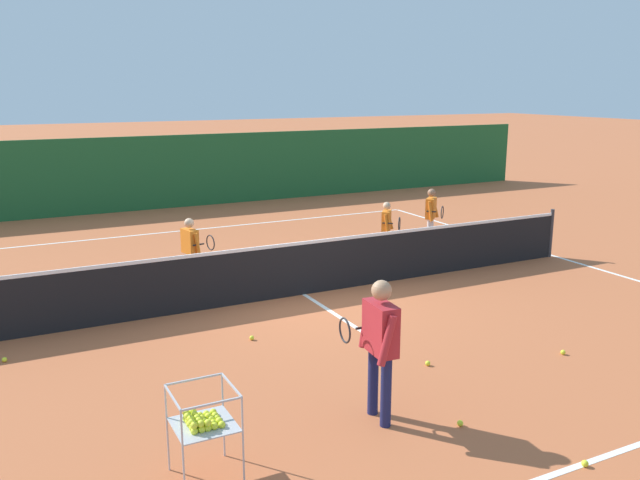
{
  "coord_description": "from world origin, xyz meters",
  "views": [
    {
      "loc": [
        -4.83,
        -10.18,
        3.63
      ],
      "look_at": [
        -0.06,
        -0.75,
        1.16
      ],
      "focal_mm": 37.12,
      "sensor_mm": 36.0,
      "label": 1
    }
  ],
  "objects_px": {
    "student_1": "(387,224)",
    "tennis_ball_1": "(428,363)",
    "student_0": "(191,246)",
    "ball_cart": "(202,421)",
    "student_2": "(431,212)",
    "tennis_ball_8": "(460,423)",
    "tennis_ball_4": "(563,352)",
    "tennis_ball_3": "(252,338)",
    "tennis_ball_5": "(585,464)",
    "instructor": "(379,338)",
    "tennis_ball_9": "(4,360)",
    "tennis_net": "(304,267)"
  },
  "relations": [
    {
      "from": "tennis_net",
      "to": "tennis_ball_1",
      "type": "relative_size",
      "value": 175.33
    },
    {
      "from": "student_1",
      "to": "tennis_ball_4",
      "type": "height_order",
      "value": "student_1"
    },
    {
      "from": "instructor",
      "to": "tennis_ball_1",
      "type": "xyz_separation_m",
      "value": [
        1.36,
        0.94,
        -0.94
      ]
    },
    {
      "from": "student_2",
      "to": "tennis_ball_3",
      "type": "relative_size",
      "value": 19.79
    },
    {
      "from": "student_2",
      "to": "tennis_ball_8",
      "type": "height_order",
      "value": "student_2"
    },
    {
      "from": "student_1",
      "to": "tennis_ball_1",
      "type": "relative_size",
      "value": 17.89
    },
    {
      "from": "instructor",
      "to": "tennis_ball_3",
      "type": "relative_size",
      "value": 23.78
    },
    {
      "from": "tennis_ball_4",
      "to": "tennis_ball_8",
      "type": "height_order",
      "value": "same"
    },
    {
      "from": "instructor",
      "to": "ball_cart",
      "type": "relative_size",
      "value": 1.8
    },
    {
      "from": "student_0",
      "to": "tennis_ball_9",
      "type": "distance_m",
      "value": 3.99
    },
    {
      "from": "student_0",
      "to": "tennis_ball_4",
      "type": "distance_m",
      "value": 6.59
    },
    {
      "from": "ball_cart",
      "to": "tennis_ball_5",
      "type": "height_order",
      "value": "ball_cart"
    },
    {
      "from": "ball_cart",
      "to": "tennis_ball_3",
      "type": "distance_m",
      "value": 3.54
    },
    {
      "from": "student_0",
      "to": "tennis_ball_3",
      "type": "bearing_deg",
      "value": -89.59
    },
    {
      "from": "student_1",
      "to": "tennis_ball_1",
      "type": "xyz_separation_m",
      "value": [
        -2.58,
        -5.08,
        -0.7
      ]
    },
    {
      "from": "student_1",
      "to": "student_2",
      "type": "xyz_separation_m",
      "value": [
        1.45,
        0.39,
        0.08
      ]
    },
    {
      "from": "tennis_net",
      "to": "tennis_ball_5",
      "type": "height_order",
      "value": "tennis_net"
    },
    {
      "from": "ball_cart",
      "to": "tennis_ball_8",
      "type": "xyz_separation_m",
      "value": [
        2.79,
        -0.31,
        -0.56
      ]
    },
    {
      "from": "student_0",
      "to": "tennis_ball_5",
      "type": "relative_size",
      "value": 19.03
    },
    {
      "from": "tennis_ball_1",
      "to": "student_0",
      "type": "bearing_deg",
      "value": 110.05
    },
    {
      "from": "tennis_ball_1",
      "to": "tennis_ball_8",
      "type": "distance_m",
      "value": 1.6
    },
    {
      "from": "tennis_net",
      "to": "student_1",
      "type": "bearing_deg",
      "value": 29.71
    },
    {
      "from": "ball_cart",
      "to": "tennis_ball_3",
      "type": "height_order",
      "value": "ball_cart"
    },
    {
      "from": "student_2",
      "to": "tennis_ball_4",
      "type": "distance_m",
      "value": 6.43
    },
    {
      "from": "student_2",
      "to": "tennis_ball_9",
      "type": "bearing_deg",
      "value": -162.82
    },
    {
      "from": "ball_cart",
      "to": "tennis_ball_1",
      "type": "height_order",
      "value": "ball_cart"
    },
    {
      "from": "tennis_ball_3",
      "to": "student_1",
      "type": "bearing_deg",
      "value": 36.16
    },
    {
      "from": "tennis_net",
      "to": "student_1",
      "type": "relative_size",
      "value": 9.8
    },
    {
      "from": "ball_cart",
      "to": "tennis_ball_5",
      "type": "distance_m",
      "value": 3.73
    },
    {
      "from": "tennis_ball_5",
      "to": "tennis_ball_8",
      "type": "relative_size",
      "value": 1.0
    },
    {
      "from": "student_0",
      "to": "ball_cart",
      "type": "height_order",
      "value": "student_0"
    },
    {
      "from": "ball_cart",
      "to": "tennis_ball_4",
      "type": "distance_m",
      "value": 5.38
    },
    {
      "from": "tennis_net",
      "to": "tennis_ball_4",
      "type": "xyz_separation_m",
      "value": [
        2.04,
        -4.07,
        -0.47
      ]
    },
    {
      "from": "tennis_net",
      "to": "student_1",
      "type": "height_order",
      "value": "student_1"
    },
    {
      "from": "instructor",
      "to": "tennis_ball_9",
      "type": "height_order",
      "value": "instructor"
    },
    {
      "from": "tennis_net",
      "to": "ball_cart",
      "type": "height_order",
      "value": "tennis_net"
    },
    {
      "from": "tennis_net",
      "to": "tennis_ball_3",
      "type": "distance_m",
      "value": 2.33
    },
    {
      "from": "student_1",
      "to": "tennis_ball_5",
      "type": "relative_size",
      "value": 17.89
    },
    {
      "from": "student_2",
      "to": "tennis_ball_4",
      "type": "relative_size",
      "value": 19.79
    },
    {
      "from": "tennis_ball_1",
      "to": "tennis_ball_8",
      "type": "bearing_deg",
      "value": -113.31
    },
    {
      "from": "tennis_ball_1",
      "to": "tennis_ball_9",
      "type": "height_order",
      "value": "same"
    },
    {
      "from": "tennis_net",
      "to": "tennis_ball_9",
      "type": "distance_m",
      "value": 4.97
    },
    {
      "from": "tennis_ball_3",
      "to": "tennis_ball_5",
      "type": "xyz_separation_m",
      "value": [
        1.71,
        -4.57,
        0.0
      ]
    },
    {
      "from": "student_1",
      "to": "tennis_ball_8",
      "type": "bearing_deg",
      "value": -116.11
    },
    {
      "from": "tennis_ball_1",
      "to": "tennis_ball_4",
      "type": "xyz_separation_m",
      "value": [
        1.89,
        -0.54,
        0.0
      ]
    },
    {
      "from": "student_2",
      "to": "tennis_ball_3",
      "type": "xyz_separation_m",
      "value": [
        -5.78,
        -3.56,
        -0.78
      ]
    },
    {
      "from": "tennis_ball_4",
      "to": "tennis_ball_8",
      "type": "xyz_separation_m",
      "value": [
        -2.53,
        -0.93,
        0.0
      ]
    },
    {
      "from": "student_0",
      "to": "tennis_ball_3",
      "type": "relative_size",
      "value": 19.03
    },
    {
      "from": "student_0",
      "to": "ball_cart",
      "type": "relative_size",
      "value": 1.44
    },
    {
      "from": "tennis_ball_5",
      "to": "tennis_ball_9",
      "type": "relative_size",
      "value": 1.0
    }
  ]
}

